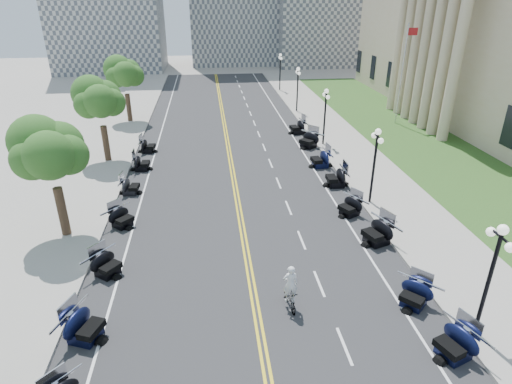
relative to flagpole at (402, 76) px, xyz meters
name	(u,v)px	position (x,y,z in m)	size (l,w,h in m)	color
ground	(245,243)	(-18.00, -22.00, -5.00)	(160.00, 160.00, 0.00)	gray
road	(233,174)	(-18.00, -12.00, -5.00)	(16.00, 90.00, 0.01)	#333335
centerline_yellow_a	(231,174)	(-18.12, -12.00, -4.99)	(0.12, 90.00, 0.00)	yellow
centerline_yellow_b	(235,174)	(-17.88, -12.00, -4.99)	(0.12, 90.00, 0.00)	yellow
edge_line_north	(315,171)	(-11.60, -12.00, -4.99)	(0.12, 90.00, 0.00)	white
edge_line_south	(148,178)	(-24.40, -12.00, -4.99)	(0.12, 90.00, 0.00)	white
lane_dash_4	(344,346)	(-14.80, -30.00, -4.99)	(0.12, 2.00, 0.00)	white
lane_dash_5	(319,283)	(-14.80, -26.00, -4.99)	(0.12, 2.00, 0.00)	white
lane_dash_6	(302,240)	(-14.80, -22.00, -4.99)	(0.12, 2.00, 0.00)	white
lane_dash_7	(289,208)	(-14.80, -18.00, -4.99)	(0.12, 2.00, 0.00)	white
lane_dash_8	(279,183)	(-14.80, -14.00, -4.99)	(0.12, 2.00, 0.00)	white
lane_dash_9	(271,163)	(-14.80, -10.00, -4.99)	(0.12, 2.00, 0.00)	white
lane_dash_10	(264,147)	(-14.80, -6.00, -4.99)	(0.12, 2.00, 0.00)	white
lane_dash_11	(259,134)	(-14.80, -2.00, -4.99)	(0.12, 2.00, 0.00)	white
lane_dash_12	(254,123)	(-14.80, 2.00, -4.99)	(0.12, 2.00, 0.00)	white
lane_dash_13	(250,113)	(-14.80, 6.00, -4.99)	(0.12, 2.00, 0.00)	white
lane_dash_14	(247,105)	(-14.80, 10.00, -4.99)	(0.12, 2.00, 0.00)	white
lane_dash_15	(244,98)	(-14.80, 14.00, -4.99)	(0.12, 2.00, 0.00)	white
lane_dash_16	(242,92)	(-14.80, 18.00, -4.99)	(0.12, 2.00, 0.00)	white
lane_dash_17	(239,86)	(-14.80, 22.00, -4.99)	(0.12, 2.00, 0.00)	white
lane_dash_18	(237,81)	(-14.80, 26.00, -4.99)	(0.12, 2.00, 0.00)	white
lane_dash_19	(236,77)	(-14.80, 30.00, -4.99)	(0.12, 2.00, 0.00)	white
sidewalk_north	(366,168)	(-7.50, -12.00, -4.92)	(5.00, 90.00, 0.15)	#9E9991
sidewalk_south	(91,180)	(-28.50, -12.00, -4.92)	(5.00, 90.00, 0.15)	#9E9991
lawn	(407,135)	(-0.50, -4.00, -4.95)	(9.00, 60.00, 0.10)	#356023
distant_block_c	(330,3)	(4.00, 43.00, 6.00)	(20.00, 14.00, 22.00)	gray
street_lamp_1	(488,282)	(-9.40, -30.00, -2.40)	(0.50, 1.20, 4.90)	black
street_lamp_2	(374,167)	(-9.40, -18.00, -2.40)	(0.50, 1.20, 4.90)	black
street_lamp_3	(325,117)	(-9.40, -6.00, -2.40)	(0.50, 1.20, 4.90)	black
street_lamp_4	(297,90)	(-9.40, 6.00, -2.40)	(0.50, 1.20, 4.90)	black
street_lamp_5	(280,72)	(-9.40, 18.00, -2.40)	(0.50, 1.20, 4.90)	black
flagpole	(402,76)	(0.00, 0.00, 0.00)	(1.10, 0.20, 10.00)	silver
tree_2	(51,158)	(-28.00, -20.00, -0.25)	(4.80, 4.80, 9.20)	#235619
tree_3	(100,104)	(-28.00, -8.00, -0.25)	(4.80, 4.80, 9.20)	#235619
tree_4	(125,77)	(-28.00, 4.00, -0.25)	(4.80, 4.80, 9.20)	#235619
motorcycle_n_3	(456,342)	(-10.85, -30.95, -4.31)	(1.97, 1.97, 1.38)	black
motorcycle_n_4	(415,293)	(-11.05, -27.99, -4.36)	(1.83, 1.83, 1.28)	black
motorcycle_n_5	(377,231)	(-10.76, -22.76, -4.26)	(2.13, 2.13, 1.49)	black
motorcycle_n_6	(350,206)	(-11.21, -19.37, -4.35)	(1.85, 1.85, 1.29)	black
motorcycle_n_7	(336,176)	(-10.80, -14.97, -4.26)	(2.10, 2.10, 1.47)	black
motorcycle_n_8	(321,158)	(-10.98, -11.19, -4.26)	(2.11, 2.11, 1.48)	black
motorcycle_n_9	(309,139)	(-10.85, -6.45, -4.23)	(2.19, 2.19, 1.53)	black
motorcycle_n_10	(298,126)	(-10.97, -2.17, -4.26)	(2.12, 2.12, 1.48)	black
motorcycle_s_4	(84,325)	(-24.96, -28.42, -4.29)	(2.03, 2.03, 1.42)	black
motorcycle_s_5	(106,263)	(-24.95, -24.08, -4.36)	(1.84, 1.84, 1.29)	black
motorcycle_s_6	(121,217)	(-25.04, -19.24, -4.36)	(1.81, 1.81, 1.27)	black
motorcycle_s_7	(130,185)	(-25.23, -14.62, -4.38)	(1.78, 1.78, 1.24)	black
motorcycle_s_8	(141,162)	(-25.02, -10.27, -4.34)	(1.88, 1.88, 1.32)	black
motorcycle_s_9	(148,145)	(-25.00, -6.12, -4.35)	(1.86, 1.86, 1.30)	black
bicycle	(290,298)	(-16.52, -27.48, -4.52)	(0.45, 1.60, 0.96)	#A51414
cyclist_rider	(291,272)	(-16.52, -27.48, -3.14)	(0.66, 0.43, 1.81)	white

